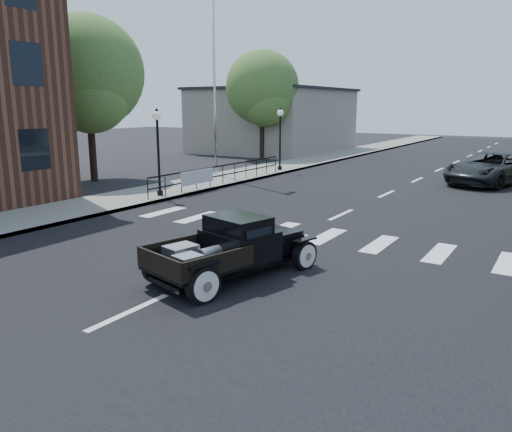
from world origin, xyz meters
The scene contains 14 objects.
ground centered at (0.00, 0.00, 0.00)m, with size 120.00×120.00×0.00m, color black.
road centered at (0.00, 15.00, 0.01)m, with size 14.00×80.00×0.02m, color black.
road_markings centered at (0.00, 10.00, 0.00)m, with size 12.00×60.00×0.06m, color silver, non-canonical shape.
sidewalk_left centered at (-8.50, 15.00, 0.07)m, with size 3.00×80.00×0.15m, color gray.
low_building_left centered at (-15.00, 28.00, 2.50)m, with size 10.00×12.00×5.00m, color #9D9284.
railing centered at (-7.30, 10.00, 0.65)m, with size 0.08×10.00×1.00m, color black, non-canonical shape.
banner centered at (-7.22, 8.00, 0.45)m, with size 0.04×2.20×0.60m, color silver, non-canonical shape.
lamp_post_b centered at (-7.60, 6.00, 1.92)m, with size 0.36×0.36×3.53m, color black, non-canonical shape.
lamp_post_c centered at (-7.60, 16.00, 1.92)m, with size 0.36×0.36×3.53m, color black, non-canonical shape.
flagpole centered at (-9.20, 12.00, 5.93)m, with size 0.12×0.12×11.56m, color silver.
big_tree_near centered at (-14.00, 8.00, 4.08)m, with size 5.55×5.55×8.15m, color #46682C, non-canonical shape.
big_tree_far centered at (-12.50, 22.00, 3.82)m, with size 5.21×5.21×7.65m, color #46682C, non-canonical shape.
hotrod_pickup centered at (0.48, -0.35, 0.71)m, with size 1.90×4.08×1.41m, color black, non-canonical shape.
second_car centered at (3.41, 17.47, 0.77)m, with size 2.56×5.56×1.55m, color black.
Camera 1 is at (6.60, -9.04, 3.76)m, focal length 35.00 mm.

